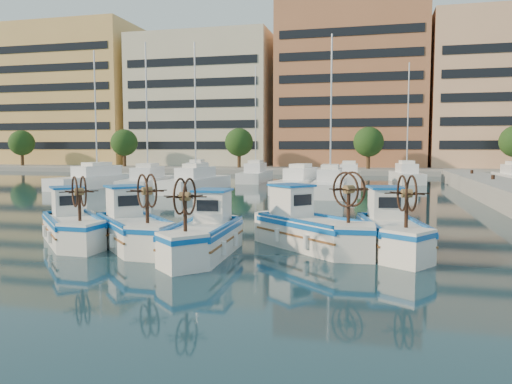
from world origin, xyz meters
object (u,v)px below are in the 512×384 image
at_px(fishing_boat_b, 132,226).
at_px(fishing_boat_c, 204,233).
at_px(fishing_boat_e, 392,229).
at_px(fishing_boat_a, 72,224).
at_px(fishing_boat_d, 310,226).

height_order(fishing_boat_b, fishing_boat_c, fishing_boat_b).
relative_size(fishing_boat_b, fishing_boat_e, 0.94).
height_order(fishing_boat_a, fishing_boat_e, fishing_boat_e).
relative_size(fishing_boat_a, fishing_boat_d, 0.93).
height_order(fishing_boat_c, fishing_boat_d, fishing_boat_d).
height_order(fishing_boat_b, fishing_boat_d, fishing_boat_d).
height_order(fishing_boat_b, fishing_boat_e, fishing_boat_e).
distance_m(fishing_boat_a, fishing_boat_e, 10.95).
bearing_deg(fishing_boat_d, fishing_boat_b, 144.00).
relative_size(fishing_boat_a, fishing_boat_b, 0.96).
distance_m(fishing_boat_b, fishing_boat_d, 5.97).
distance_m(fishing_boat_a, fishing_boat_c, 5.25).
distance_m(fishing_boat_c, fishing_boat_e, 6.03).
bearing_deg(fishing_boat_e, fishing_boat_b, 177.80).
xyz_separation_m(fishing_boat_a, fishing_boat_b, (2.39, -0.15, 0.03)).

